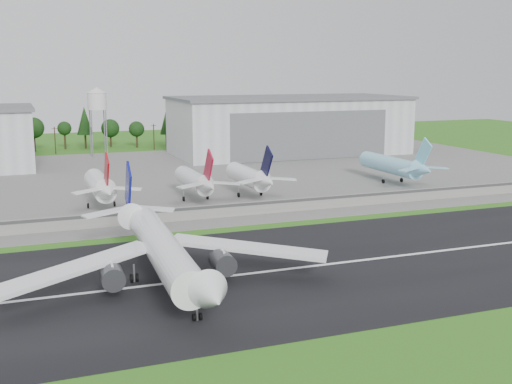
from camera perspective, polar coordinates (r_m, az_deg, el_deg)
name	(u,v)px	position (r m, az deg, el deg)	size (l,w,h in m)	color
ground	(276,291)	(108.81, 1.77, -8.78)	(600.00, 600.00, 0.00)	#306B19
runway	(255,273)	(117.59, -0.12, -7.23)	(320.00, 60.00, 0.10)	black
runway_centerline	(255,273)	(117.57, -0.12, -7.21)	(220.00, 1.00, 0.02)	white
apron	(140,179)	(221.20, -10.29, 1.14)	(320.00, 150.00, 0.10)	slate
blast_fence	(190,213)	(158.54, -5.90, -1.89)	(240.00, 0.61, 3.50)	gray
hangar_east	(289,125)	(284.68, 2.94, 5.96)	(102.00, 47.00, 25.20)	silver
water_tower	(97,99)	(281.95, -13.96, 8.05)	(8.40, 8.40, 29.40)	#99999E
utility_poles	(106,152)	(299.44, -13.16, 3.50)	(230.00, 3.00, 12.00)	black
treeline	(102,148)	(314.20, -13.54, 3.82)	(320.00, 16.00, 22.00)	black
main_airliner	(164,258)	(111.17, -8.17, -5.80)	(57.22, 59.20, 18.17)	white
parked_jet_red_a	(101,186)	(175.07, -13.60, 0.51)	(7.36, 31.29, 16.64)	white
parked_jet_red_b	(197,181)	(180.16, -5.29, 0.97)	(7.36, 31.29, 16.37)	silver
parked_jet_navy	(252,177)	(185.18, -0.39, 1.33)	(7.36, 31.29, 16.54)	white
parked_jet_skyblue	(395,165)	(212.92, 12.30, 2.33)	(7.36, 37.29, 16.60)	#89D1ED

